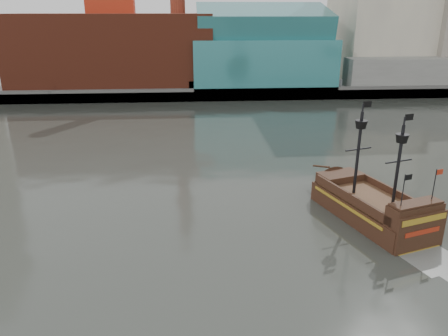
{
  "coord_description": "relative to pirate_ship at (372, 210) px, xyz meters",
  "views": [
    {
      "loc": [
        -5.63,
        -26.74,
        17.45
      ],
      "look_at": [
        -2.8,
        10.51,
        4.0
      ],
      "focal_mm": 35.0,
      "sensor_mm": 36.0,
      "label": 1
    }
  ],
  "objects": [
    {
      "name": "promenade_far",
      "position": [
        -9.98,
        84.98,
        -0.01
      ],
      "size": [
        220.0,
        60.0,
        2.0
      ],
      "primitive_type": "cube",
      "color": "slate",
      "rests_on": "ground"
    },
    {
      "name": "ground",
      "position": [
        -9.98,
        -7.02,
        -1.01
      ],
      "size": [
        400.0,
        400.0,
        0.0
      ],
      "primitive_type": "plane",
      "color": "#272B25",
      "rests_on": "ground"
    },
    {
      "name": "seawall",
      "position": [
        -9.98,
        55.48,
        0.29
      ],
      "size": [
        220.0,
        1.0,
        2.6
      ],
      "primitive_type": "cube",
      "color": "#4C4C49",
      "rests_on": "ground"
    },
    {
      "name": "pirate_ship",
      "position": [
        0.0,
        0.0,
        0.0
      ],
      "size": [
        8.63,
        15.48,
        11.11
      ],
      "rotation": [
        0.0,
        0.0,
        0.3
      ],
      "color": "black",
      "rests_on": "ground"
    }
  ]
}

